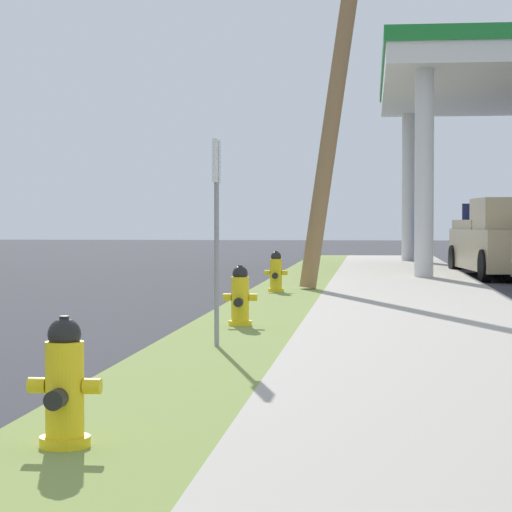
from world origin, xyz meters
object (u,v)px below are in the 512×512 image
object	(u,v)px
utility_pole_midground	(346,25)
street_sign_post	(217,199)
fire_hydrant_second	(240,299)
fire_hydrant_nearest	(64,390)
fire_hydrant_third	(276,274)
truck_tan_on_apron	(507,241)
truck_navy_at_forecourt	(492,237)

from	to	relation	value
utility_pole_midground	street_sign_post	bearing A→B (deg)	-96.35
utility_pole_midground	fire_hydrant_second	bearing A→B (deg)	-98.35
fire_hydrant_nearest	fire_hydrant_third	size ratio (longest dim) A/B	1.00
street_sign_post	truck_tan_on_apron	distance (m)	17.05
fire_hydrant_nearest	fire_hydrant_second	xyz separation A→B (m)	(0.12, 7.14, 0.00)
fire_hydrant_second	street_sign_post	world-z (taller)	street_sign_post
utility_pole_midground	truck_navy_at_forecourt	world-z (taller)	utility_pole_midground
fire_hydrant_second	truck_navy_at_forecourt	bearing A→B (deg)	75.69
fire_hydrant_nearest	fire_hydrant_second	world-z (taller)	same
fire_hydrant_second	street_sign_post	size ratio (longest dim) A/B	0.35
fire_hydrant_nearest	truck_tan_on_apron	world-z (taller)	truck_tan_on_apron
truck_tan_on_apron	street_sign_post	bearing A→B (deg)	-106.92
utility_pole_midground	truck_tan_on_apron	world-z (taller)	utility_pole_midground
truck_navy_at_forecourt	fire_hydrant_nearest	bearing A→B (deg)	-101.03
truck_navy_at_forecourt	truck_tan_on_apron	world-z (taller)	same
fire_hydrant_nearest	fire_hydrant_third	world-z (taller)	same
fire_hydrant_third	truck_tan_on_apron	bearing A→B (deg)	56.49
fire_hydrant_third	truck_navy_at_forecourt	size ratio (longest dim) A/B	0.13
truck_navy_at_forecourt	street_sign_post	bearing A→B (deg)	-102.96
fire_hydrant_nearest	truck_tan_on_apron	size ratio (longest dim) A/B	0.13
fire_hydrant_third	street_sign_post	distance (m)	8.66
fire_hydrant_nearest	truck_tan_on_apron	distance (m)	21.87
fire_hydrant_nearest	fire_hydrant_third	bearing A→B (deg)	90.01
street_sign_post	truck_navy_at_forecourt	world-z (taller)	street_sign_post
fire_hydrant_second	fire_hydrant_third	xyz separation A→B (m)	(-0.13, 6.40, 0.00)
utility_pole_midground	truck_navy_at_forecourt	bearing A→B (deg)	72.50
street_sign_post	truck_tan_on_apron	bearing A→B (deg)	73.08
fire_hydrant_third	utility_pole_midground	bearing A→B (deg)	42.47
fire_hydrant_nearest	utility_pole_midground	size ratio (longest dim) A/B	0.08
fire_hydrant_nearest	utility_pole_midground	bearing A→B (deg)	85.21
fire_hydrant_nearest	truck_tan_on_apron	xyz separation A→B (m)	(5.11, 21.26, 0.47)
fire_hydrant_third	truck_tan_on_apron	world-z (taller)	truck_tan_on_apron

